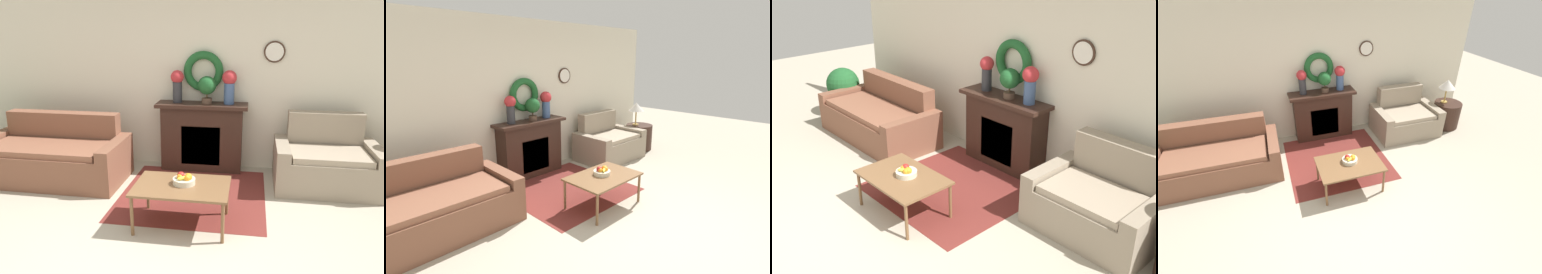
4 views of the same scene
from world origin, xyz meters
The scene contains 13 objects.
ground_plane centered at (0.00, 0.00, 0.00)m, with size 16.00×16.00×0.00m, color #ADA38E.
floor_rug centered at (0.04, 1.69, 0.00)m, with size 1.80×1.78×0.01m.
wall_back centered at (0.00, 2.82, 1.35)m, with size 6.80×0.18×2.70m.
fireplace centered at (0.02, 2.61, 0.50)m, with size 1.31×0.41×1.00m.
couch_left centered at (-1.95, 1.92, 0.31)m, with size 2.00×0.99×0.88m.
loveseat_right centered at (1.72, 2.22, 0.32)m, with size 1.33×0.91×0.94m.
coffee_table centered at (0.04, 0.93, 0.42)m, with size 1.00×0.68×0.46m.
fruit_bowl centered at (0.06, 0.96, 0.50)m, with size 0.24×0.24×0.12m.
side_table_by_loveseat centered at (2.74, 2.15, 0.28)m, with size 0.59×0.59×0.57m.
table_lamp centered at (2.66, 2.20, 0.98)m, with size 0.35×0.35×0.51m.
vase_on_mantel_left centered at (-0.34, 2.62, 1.27)m, with size 0.19×0.19×0.46m.
vase_on_mantel_right centered at (0.40, 2.62, 1.28)m, with size 0.21×0.21×0.47m.
potted_plant_on_mantel centered at (0.09, 2.60, 1.24)m, with size 0.26×0.26×0.39m.
Camera 2 is at (-2.98, -1.60, 2.06)m, focal length 28.00 mm.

